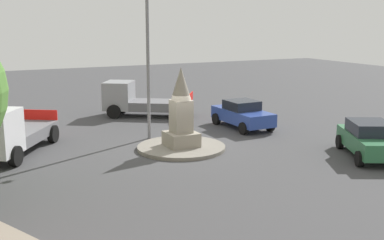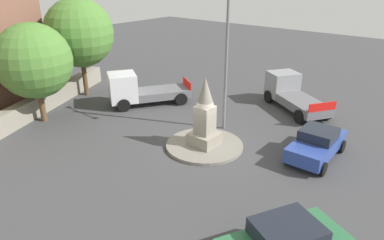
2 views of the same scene
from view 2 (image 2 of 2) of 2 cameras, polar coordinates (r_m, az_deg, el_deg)
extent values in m
plane|color=#424244|center=(18.15, 2.07, -4.41)|extent=(80.00, 80.00, 0.00)
cylinder|color=gray|center=(18.12, 2.07, -4.18)|extent=(4.02, 4.02, 0.16)
cube|color=gray|center=(17.94, 2.09, -3.06)|extent=(1.37, 1.37, 0.63)
cube|color=gray|center=(17.49, 2.14, 0.03)|extent=(0.85, 0.85, 1.48)
cone|color=gray|center=(16.96, 2.21, 4.61)|extent=(0.93, 0.93, 1.48)
cylinder|color=slate|center=(19.02, 5.66, 9.46)|extent=(0.16, 0.16, 7.84)
cube|color=#2D479E|center=(17.89, 19.82, -3.97)|extent=(1.77, 3.98, 0.68)
cube|color=#1E232D|center=(17.72, 20.18, -2.17)|extent=(1.59, 1.64, 0.50)
cylinder|color=black|center=(19.45, 18.76, -2.69)|extent=(0.23, 0.64, 0.64)
cylinder|color=black|center=(19.05, 23.47, -4.00)|extent=(0.23, 0.64, 0.64)
cylinder|color=black|center=(17.12, 15.45, -5.94)|extent=(0.23, 0.64, 0.64)
cylinder|color=black|center=(16.67, 20.76, -7.54)|extent=(0.23, 0.64, 0.64)
cube|color=#1E232D|center=(11.24, 15.45, -17.34)|extent=(2.29, 2.45, 0.52)
cylinder|color=black|center=(13.04, 17.36, -16.53)|extent=(0.49, 0.67, 0.64)
cube|color=silver|center=(23.53, -11.37, 5.31)|extent=(2.55, 2.50, 1.85)
cube|color=slate|center=(24.16, -4.89, 4.51)|extent=(3.57, 4.10, 0.53)
cube|color=red|center=(24.43, -0.82, 6.08)|extent=(1.58, 1.04, 0.50)
cylinder|color=black|center=(22.93, -11.18, 2.39)|extent=(0.69, 0.86, 0.84)
cylinder|color=black|center=(24.72, -11.76, 3.89)|extent=(0.69, 0.86, 0.84)
cylinder|color=black|center=(23.62, -1.82, 3.47)|extent=(0.69, 0.86, 0.84)
cylinder|color=black|center=(25.36, -3.02, 4.86)|extent=(0.69, 0.86, 0.84)
cube|color=gray|center=(24.84, 14.70, 5.76)|extent=(2.40, 2.48, 1.68)
cube|color=slate|center=(22.96, 17.90, 2.42)|extent=(4.10, 3.59, 0.53)
cube|color=red|center=(21.45, 20.71, 2.04)|extent=(1.05, 1.57, 0.50)
cylinder|color=black|center=(24.68, 12.52, 3.80)|extent=(0.86, 0.69, 0.84)
cylinder|color=black|center=(25.65, 16.26, 4.16)|extent=(0.86, 0.69, 0.84)
cylinder|color=black|center=(21.70, 17.32, 0.53)|extent=(0.86, 0.69, 0.84)
cylinder|color=black|center=(22.80, 21.31, 1.06)|extent=(0.86, 0.69, 0.84)
cube|color=gray|center=(22.89, -26.64, 0.71)|extent=(8.51, 17.12, 1.20)
cylinder|color=brown|center=(22.73, -23.55, 2.49)|extent=(0.35, 0.35, 2.21)
sphere|color=#4C7F33|center=(22.02, -24.64, 8.85)|extent=(4.33, 4.33, 4.33)
cylinder|color=brown|center=(26.50, -17.29, 6.94)|extent=(0.33, 0.33, 2.86)
sphere|color=#4C7F33|center=(25.85, -18.12, 13.50)|extent=(4.75, 4.75, 4.75)
camera|label=1|loc=(20.05, -68.44, 0.82)|focal=45.32mm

